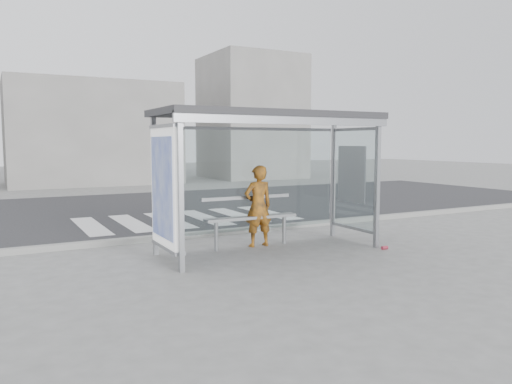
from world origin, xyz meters
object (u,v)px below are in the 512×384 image
at_px(person, 258,206).
at_px(bench, 251,217).
at_px(soda_can, 385,248).
at_px(bus_shelter, 251,146).

bearing_deg(person, bench, -2.19).
relative_size(bench, soda_can, 14.82).
height_order(bench, soda_can, bench).
relative_size(person, soda_can, 12.33).
distance_m(bus_shelter, bench, 1.48).
bearing_deg(bench, soda_can, -33.60).
height_order(person, soda_can, person).
bearing_deg(bus_shelter, soda_can, -22.72).
xyz_separation_m(person, soda_can, (2.00, -1.42, -0.77)).
bearing_deg(bench, person, -3.77).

